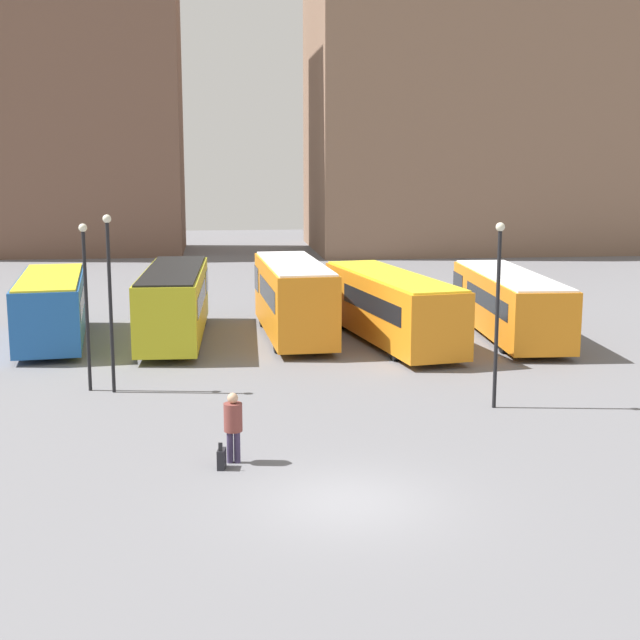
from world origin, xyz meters
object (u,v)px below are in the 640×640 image
Objects in this scene: traveler at (233,421)px; lamp_post_2 at (110,290)px; bus_0 at (52,306)px; lamp_post_0 at (498,301)px; lamp_post_1 at (86,294)px; suitcase at (222,459)px; bus_2 at (293,297)px; bus_3 at (390,305)px; bus_1 at (174,301)px; bus_4 at (509,302)px.

traveler is 0.31× the size of lamp_post_2.
lamp_post_0 is (15.64, -12.16, 1.87)m from bus_0.
suitcase is at bearing -62.31° from lamp_post_1.
bus_2 is 16.49m from traveler.
bus_3 is at bearing -16.64° from traveler.
lamp_post_2 is at bearing -164.91° from bus_0.
bus_1 reaches higher than suitcase.
bus_1 is at bearing -96.89° from bus_0.
lamp_post_0 is (-4.16, -11.17, 1.89)m from bus_4.
bus_1 is at bearing 70.69° from bus_3.
lamp_post_0 is (8.61, 4.66, 3.17)m from suitcase.
lamp_post_2 reaches higher than bus_4.
bus_3 is 10.78m from lamp_post_0.
bus_2 is 12.98× the size of suitcase.
traveler is at bearing -152.85° from lamp_post_0.
lamp_post_0 is (1.29, -10.54, 1.83)m from bus_3.
bus_3 reaches higher than bus_0.
bus_1 is at bearing 16.23° from traveler.
traveler is 8.83m from lamp_post_2.
bus_2 is 9.51m from bus_4.
lamp_post_0 is at bearing -137.24° from bus_1.
bus_2 reaches higher than bus_4.
bus_3 is at bearing 99.34° from bus_4.
bus_4 is at bearing -30.20° from suitcase.
bus_4 is at bearing -91.75° from bus_1.
bus_0 is 1.59× the size of lamp_post_0.
lamp_post_1 is 0.90m from lamp_post_2.
suitcase is 10.29m from lamp_post_0.
bus_3 is 1.92× the size of lamp_post_0.
bus_3 reaches higher than suitcase.
traveler is at bearing 145.17° from bus_3.
lamp_post_0 reaches higher than bus_3.
bus_3 is 13.67m from lamp_post_1.
bus_1 is at bearing 85.31° from bus_2.
lamp_post_2 is (-16.30, -7.85, 1.96)m from bus_4.
lamp_post_2 reaches higher than bus_2.
bus_1 is 1.86× the size of lamp_post_1.
lamp_post_1 is (-17.13, -7.52, 1.80)m from bus_4.
lamp_post_1 is at bearing 111.03° from bus_3.
bus_4 is at bearing -99.38° from bus_0.
bus_2 is at bearing -89.97° from bus_1.
bus_0 reaches higher than suitcase.
bus_4 reaches higher than suitcase.
lamp_post_2 is (3.50, -8.84, 1.93)m from bus_0.
lamp_post_1 is at bearing 134.56° from bus_2.
lamp_post_1 is (-11.68, -6.89, 1.73)m from bus_3.
bus_0 is at bearing 89.89° from bus_4.
bus_1 is 0.94× the size of bus_3.
bus_2 is at bearing 113.96° from lamp_post_0.
bus_2 is 1.59× the size of lamp_post_2.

